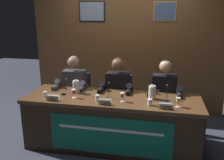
% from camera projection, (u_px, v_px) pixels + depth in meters
% --- Properties ---
extents(ground_plane, '(12.00, 12.00, 0.00)m').
position_uv_depth(ground_plane, '(112.00, 144.00, 3.64)').
color(ground_plane, '#383D4C').
extents(wall_back_panelled, '(3.67, 0.14, 2.60)m').
position_uv_depth(wall_back_panelled, '(127.00, 45.00, 4.66)').
color(wall_back_panelled, brown).
rests_on(wall_back_panelled, ground_plane).
extents(conference_table, '(2.47, 0.80, 0.75)m').
position_uv_depth(conference_table, '(111.00, 116.00, 3.41)').
color(conference_table, brown).
rests_on(conference_table, ground_plane).
extents(chair_left, '(0.44, 0.45, 0.90)m').
position_uv_depth(chair_left, '(78.00, 100.00, 4.22)').
color(chair_left, black).
rests_on(chair_left, ground_plane).
extents(panelist_left, '(0.51, 0.48, 1.23)m').
position_uv_depth(panelist_left, '(73.00, 88.00, 3.95)').
color(panelist_left, black).
rests_on(panelist_left, ground_plane).
extents(nameplate_left, '(0.19, 0.06, 0.08)m').
position_uv_depth(nameplate_left, '(52.00, 98.00, 3.30)').
color(nameplate_left, white).
rests_on(nameplate_left, conference_table).
extents(juice_glass_left, '(0.06, 0.06, 0.12)m').
position_uv_depth(juice_glass_left, '(74.00, 92.00, 3.39)').
color(juice_glass_left, white).
rests_on(juice_glass_left, conference_table).
extents(water_cup_left, '(0.06, 0.06, 0.08)m').
position_uv_depth(water_cup_left, '(45.00, 95.00, 3.42)').
color(water_cup_left, silver).
rests_on(water_cup_left, conference_table).
extents(microphone_left, '(0.06, 0.17, 0.22)m').
position_uv_depth(microphone_left, '(64.00, 89.00, 3.56)').
color(microphone_left, black).
rests_on(microphone_left, conference_table).
extents(chair_center, '(0.44, 0.45, 0.90)m').
position_uv_depth(chair_center, '(119.00, 103.00, 4.08)').
color(chair_center, black).
rests_on(chair_center, ground_plane).
extents(panelist_center, '(0.51, 0.48, 1.23)m').
position_uv_depth(panelist_center, '(117.00, 91.00, 3.81)').
color(panelist_center, black).
rests_on(panelist_center, ground_plane).
extents(nameplate_center, '(0.17, 0.06, 0.08)m').
position_uv_depth(nameplate_center, '(105.00, 102.00, 3.15)').
color(nameplate_center, white).
rests_on(nameplate_center, conference_table).
extents(juice_glass_center, '(0.06, 0.06, 0.12)m').
position_uv_depth(juice_glass_center, '(122.00, 96.00, 3.24)').
color(juice_glass_center, white).
rests_on(juice_glass_center, conference_table).
extents(water_cup_center, '(0.06, 0.06, 0.08)m').
position_uv_depth(water_cup_center, '(97.00, 98.00, 3.28)').
color(water_cup_center, silver).
rests_on(water_cup_center, conference_table).
extents(microphone_center, '(0.06, 0.17, 0.22)m').
position_uv_depth(microphone_center, '(108.00, 93.00, 3.36)').
color(microphone_center, black).
rests_on(microphone_center, conference_table).
extents(chair_right, '(0.44, 0.45, 0.90)m').
position_uv_depth(chair_right, '(163.00, 106.00, 3.94)').
color(chair_right, black).
rests_on(chair_right, ground_plane).
extents(panelist_right, '(0.51, 0.48, 1.23)m').
position_uv_depth(panelist_right, '(164.00, 94.00, 3.67)').
color(panelist_right, black).
rests_on(panelist_right, ground_plane).
extents(nameplate_right, '(0.18, 0.06, 0.08)m').
position_uv_depth(nameplate_right, '(166.00, 106.00, 3.01)').
color(nameplate_right, white).
rests_on(nameplate_right, conference_table).
extents(juice_glass_right, '(0.06, 0.06, 0.12)m').
position_uv_depth(juice_glass_right, '(178.00, 101.00, 3.06)').
color(juice_glass_right, white).
rests_on(juice_glass_right, conference_table).
extents(water_cup_right, '(0.06, 0.06, 0.08)m').
position_uv_depth(water_cup_right, '(150.00, 103.00, 3.12)').
color(water_cup_right, silver).
rests_on(water_cup_right, conference_table).
extents(microphone_right, '(0.06, 0.17, 0.22)m').
position_uv_depth(microphone_right, '(167.00, 96.00, 3.25)').
color(microphone_right, black).
rests_on(microphone_right, conference_table).
extents(water_pitcher_left_side, '(0.15, 0.10, 0.21)m').
position_uv_depth(water_pitcher_left_side, '(76.00, 87.00, 3.59)').
color(water_pitcher_left_side, silver).
rests_on(water_pitcher_left_side, conference_table).
extents(water_pitcher_right_side, '(0.15, 0.10, 0.21)m').
position_uv_depth(water_pitcher_right_side, '(152.00, 92.00, 3.34)').
color(water_pitcher_right_side, silver).
rests_on(water_pitcher_right_side, conference_table).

